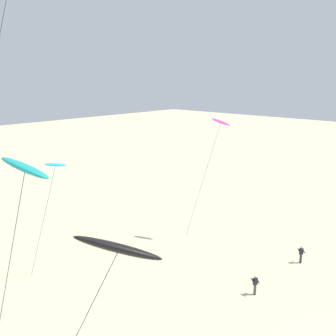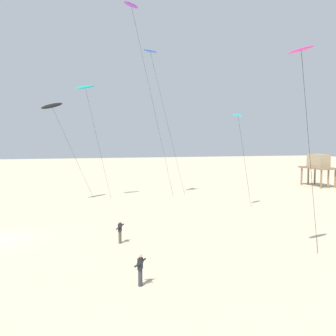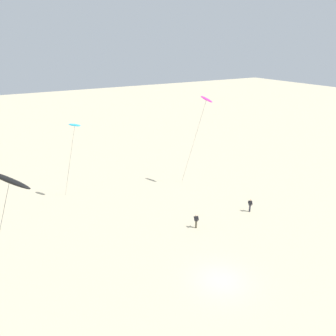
{
  "view_description": "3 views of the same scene",
  "coord_description": "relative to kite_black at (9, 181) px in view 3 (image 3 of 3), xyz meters",
  "views": [
    {
      "loc": [
        -24.04,
        -6.92,
        17.47
      ],
      "look_at": [
        0.75,
        15.66,
        9.82
      ],
      "focal_mm": 44.83,
      "sensor_mm": 36.0,
      "label": 1
    },
    {
      "loc": [
        28.79,
        4.79,
        7.4
      ],
      "look_at": [
        -1.94,
        13.71,
        5.0
      ],
      "focal_mm": 38.28,
      "sensor_mm": 36.0,
      "label": 2
    },
    {
      "loc": [
        -16.76,
        -19.08,
        19.85
      ],
      "look_at": [
        0.72,
        10.37,
        7.13
      ],
      "focal_mm": 36.72,
      "sensor_mm": 36.0,
      "label": 3
    }
  ],
  "objects": [
    {
      "name": "kite_flyer_middle",
      "position": [
        18.49,
        5.0,
        -10.56
      ],
      "size": [
        0.69,
        0.68,
        1.67
      ],
      "color": "#4C4738",
      "rests_on": "ground"
    },
    {
      "name": "ground_plane",
      "position": [
        15.17,
        -3.56,
        -11.45
      ],
      "size": [
        260.0,
        260.0,
        0.0
      ],
      "primitive_type": "plane",
      "color": "beige"
    },
    {
      "name": "kite_magenta",
      "position": [
        26.19,
        14.29,
        0.82
      ],
      "size": [
        2.26,
        4.04,
        13.0
      ],
      "color": "#D8339E",
      "rests_on": "ground"
    },
    {
      "name": "kite_flyer_nearest",
      "position": [
        26.45,
        4.84,
        -10.56
      ],
      "size": [
        0.71,
        0.7,
        1.67
      ],
      "color": "#33333D",
      "rests_on": "ground"
    },
    {
      "name": "kite_black",
      "position": [
        0.0,
        0.0,
        0.0
      ],
      "size": [
        4.2,
        6.23,
        12.22
      ],
      "color": "black",
      "rests_on": "ground"
    },
    {
      "name": "kite_cyan",
      "position": [
        9.63,
        18.91,
        -1.48
      ],
      "size": [
        2.22,
        3.54,
        10.27
      ],
      "color": "#33BFE0",
      "rests_on": "ground"
    }
  ]
}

